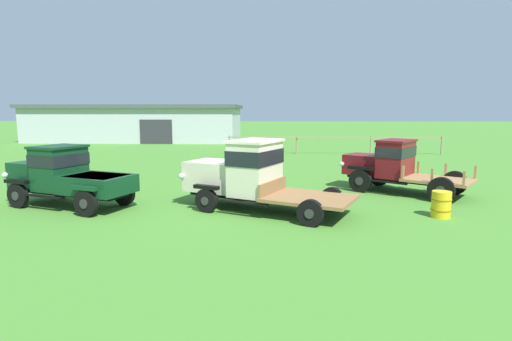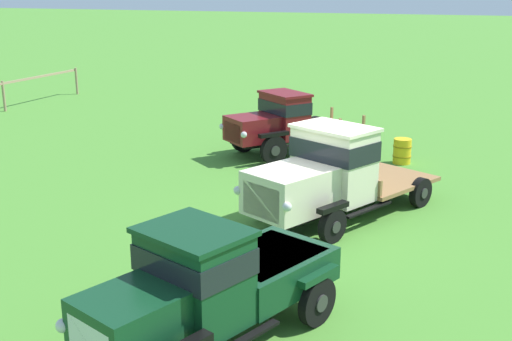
{
  "view_description": "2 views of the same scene",
  "coord_description": "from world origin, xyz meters",
  "px_view_note": "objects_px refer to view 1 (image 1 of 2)",
  "views": [
    {
      "loc": [
        0.88,
        -12.99,
        3.18
      ],
      "look_at": [
        0.29,
        1.74,
        1.0
      ],
      "focal_mm": 28.0,
      "sensor_mm": 36.0,
      "label": 1
    },
    {
      "loc": [
        -14.07,
        -3.99,
        5.46
      ],
      "look_at": [
        0.29,
        1.74,
        1.0
      ],
      "focal_mm": 45.0,
      "sensor_mm": 36.0,
      "label": 2
    }
  ],
  "objects_px": {
    "vintage_truck_foreground_near": "(66,175)",
    "vintage_truck_midrow_center": "(392,165)",
    "farm_shed": "(139,123)",
    "oil_drum_beside_row": "(441,204)",
    "vintage_truck_second_in_line": "(248,174)"
  },
  "relations": [
    {
      "from": "farm_shed",
      "to": "vintage_truck_midrow_center",
      "type": "distance_m",
      "value": 34.02
    },
    {
      "from": "vintage_truck_midrow_center",
      "to": "oil_drum_beside_row",
      "type": "distance_m",
      "value": 4.05
    },
    {
      "from": "vintage_truck_foreground_near",
      "to": "vintage_truck_midrow_center",
      "type": "distance_m",
      "value": 12.11
    },
    {
      "from": "vintage_truck_second_in_line",
      "to": "vintage_truck_foreground_near",
      "type": "bearing_deg",
      "value": 178.81
    },
    {
      "from": "vintage_truck_second_in_line",
      "to": "vintage_truck_midrow_center",
      "type": "xyz_separation_m",
      "value": [
        5.58,
        3.11,
        -0.07
      ]
    },
    {
      "from": "vintage_truck_second_in_line",
      "to": "vintage_truck_midrow_center",
      "type": "bearing_deg",
      "value": 29.17
    },
    {
      "from": "vintage_truck_second_in_line",
      "to": "oil_drum_beside_row",
      "type": "xyz_separation_m",
      "value": [
        5.91,
        -0.86,
        -0.75
      ]
    },
    {
      "from": "vintage_truck_foreground_near",
      "to": "vintage_truck_second_in_line",
      "type": "bearing_deg",
      "value": -1.19
    },
    {
      "from": "vintage_truck_foreground_near",
      "to": "vintage_truck_second_in_line",
      "type": "xyz_separation_m",
      "value": [
        6.15,
        -0.13,
        0.1
      ]
    },
    {
      "from": "vintage_truck_midrow_center",
      "to": "oil_drum_beside_row",
      "type": "relative_size",
      "value": 6.11
    },
    {
      "from": "farm_shed",
      "to": "vintage_truck_midrow_center",
      "type": "relative_size",
      "value": 4.54
    },
    {
      "from": "vintage_truck_foreground_near",
      "to": "oil_drum_beside_row",
      "type": "height_order",
      "value": "vintage_truck_foreground_near"
    },
    {
      "from": "vintage_truck_second_in_line",
      "to": "oil_drum_beside_row",
      "type": "bearing_deg",
      "value": -8.31
    },
    {
      "from": "vintage_truck_foreground_near",
      "to": "oil_drum_beside_row",
      "type": "bearing_deg",
      "value": -4.69
    },
    {
      "from": "vintage_truck_foreground_near",
      "to": "oil_drum_beside_row",
      "type": "relative_size",
      "value": 6.04
    }
  ]
}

